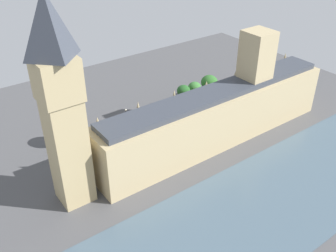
{
  "coord_description": "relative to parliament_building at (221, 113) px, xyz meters",
  "views": [
    {
      "loc": [
        -71.22,
        68.86,
        64.33
      ],
      "look_at": [
        1.0,
        15.77,
        9.4
      ],
      "focal_mm": 40.59,
      "sensor_mm": 36.0,
      "label": 1
    }
  ],
  "objects": [
    {
      "name": "ground_plane",
      "position": [
        1.99,
        1.58,
        -9.25
      ],
      "size": [
        148.71,
        148.71,
        0.0
      ],
      "primitive_type": "plane",
      "color": "#4C4C4F"
    },
    {
      "name": "river_thames",
      "position": [
        -28.03,
        1.58,
        -9.13
      ],
      "size": [
        31.09,
        133.84,
        0.25
      ],
      "primitive_type": "cube",
      "color": "#475B6B",
      "rests_on": "ground"
    },
    {
      "name": "parliament_building",
      "position": [
        0.0,
        0.0,
        0.0
      ],
      "size": [
        11.96,
        78.71,
        31.44
      ],
      "color": "tan",
      "rests_on": "ground"
    },
    {
      "name": "clock_tower",
      "position": [
        1.65,
        46.61,
        17.05
      ],
      "size": [
        8.77,
        8.77,
        50.89
      ],
      "color": "tan",
      "rests_on": "ground"
    },
    {
      "name": "double_decker_bus_trailing",
      "position": [
        11.96,
        -21.59,
        -6.62
      ],
      "size": [
        2.93,
        10.58,
        4.75
      ],
      "rotation": [
        0.0,
        0.0,
        0.03
      ],
      "color": "red",
      "rests_on": "ground"
    },
    {
      "name": "car_blue_corner",
      "position": [
        13.83,
        -8.6,
        -8.37
      ],
      "size": [
        2.0,
        4.42,
        1.74
      ],
      "rotation": [
        0.0,
        0.0,
        -0.02
      ],
      "color": "navy",
      "rests_on": "ground"
    },
    {
      "name": "double_decker_bus_by_river_gate",
      "position": [
        13.72,
        0.13,
        -6.62
      ],
      "size": [
        2.99,
        10.59,
        4.75
      ],
      "rotation": [
        0.0,
        0.0,
        3.18
      ],
      "color": "red",
      "rests_on": "ground"
    },
    {
      "name": "car_yellow_cab_opposite_hall",
      "position": [
        12.32,
        18.95,
        -8.37
      ],
      "size": [
        1.94,
        4.43,
        1.74
      ],
      "rotation": [
        0.0,
        0.0,
        0.03
      ],
      "color": "gold",
      "rests_on": "ground"
    },
    {
      "name": "car_white_far_end",
      "position": [
        12.04,
        29.9,
        -8.37
      ],
      "size": [
        2.1,
        4.09,
        1.74
      ],
      "rotation": [
        0.0,
        0.0,
        3.19
      ],
      "color": "silver",
      "rests_on": "ground"
    },
    {
      "name": "pedestrian_near_tower",
      "position": [
        8.0,
        -31.63,
        -8.57
      ],
      "size": [
        0.65,
        0.59,
        1.53
      ],
      "rotation": [
        0.0,
        0.0,
        1.03
      ],
      "color": "gray",
      "rests_on": "ground"
    },
    {
      "name": "pedestrian_under_trees",
      "position": [
        7.8,
        11.66,
        -8.5
      ],
      "size": [
        0.59,
        0.67,
        1.68
      ],
      "rotation": [
        0.0,
        0.0,
        5.98
      ],
      "color": "gray",
      "rests_on": "ground"
    },
    {
      "name": "plane_tree_midblock",
      "position": [
        22.67,
        36.69,
        -1.46
      ],
      "size": [
        6.3,
        6.3,
        10.51
      ],
      "color": "brown",
      "rests_on": "ground"
    },
    {
      "name": "plane_tree_leading",
      "position": [
        22.47,
        -3.64,
        -2.89
      ],
      "size": [
        4.66,
        4.66,
        8.41
      ],
      "color": "brown",
      "rests_on": "ground"
    },
    {
      "name": "plane_tree_kerbside",
      "position": [
        22.53,
        -8.62,
        -3.06
      ],
      "size": [
        4.62,
        4.62,
        8.22
      ],
      "color": "brown",
      "rests_on": "ground"
    },
    {
      "name": "plane_tree_slot_10",
      "position": [
        22.83,
        -15.82,
        -3.15
      ],
      "size": [
        6.11,
        6.11,
        8.73
      ],
      "color": "brown",
      "rests_on": "ground"
    },
    {
      "name": "street_lamp_slot_11",
      "position": [
        22.38,
        19.54,
        -4.53
      ],
      "size": [
        0.56,
        0.56,
        6.83
      ],
      "color": "black",
      "rests_on": "ground"
    }
  ]
}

